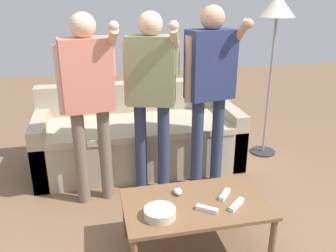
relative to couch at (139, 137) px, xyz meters
The scene contains 12 objects.
ground_plane 1.49m from the couch, 84.29° to the right, with size 12.00×12.00×0.00m, color brown.
couch is the anchor object (origin of this frame).
coffee_table 1.49m from the couch, 82.67° to the right, with size 0.99×0.59×0.40m.
snack_bowl 1.60m from the couch, 92.93° to the right, with size 0.21×0.21×0.06m, color beige.
game_remote_nunchuk 1.36m from the couch, 85.92° to the right, with size 0.06×0.09×0.05m.
floor_lamp 1.87m from the couch, ahead, with size 0.36×0.36×1.72m.
player_left 1.07m from the couch, 126.67° to the right, with size 0.50×0.32×1.61m.
player_center 0.93m from the couch, 85.31° to the right, with size 0.46×0.43×1.61m.
player_right 1.11m from the couch, 46.42° to the right, with size 0.52×0.36×1.65m.
game_remote_wand_near 1.62m from the couch, 81.64° to the right, with size 0.14×0.12×0.03m.
game_remote_wand_far 1.51m from the couch, 74.09° to the right, with size 0.12×0.14×0.03m.
game_remote_wand_spare 1.65m from the couch, 74.34° to the right, with size 0.15×0.13×0.03m.
Camera 1 is at (-0.59, -2.05, 1.76)m, focal length 38.37 mm.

